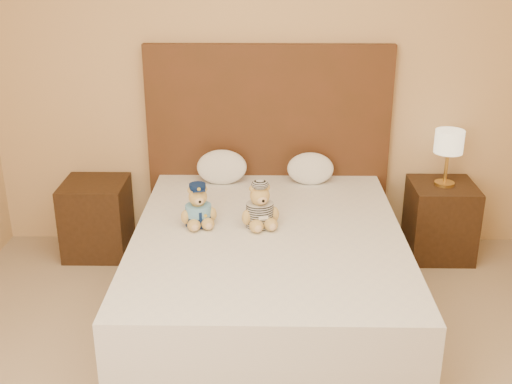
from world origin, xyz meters
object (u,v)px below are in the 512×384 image
(bed, at_px, (268,272))
(nightstand_right, at_px, (440,220))
(nightstand_left, at_px, (97,218))
(pillow_right, at_px, (310,167))
(lamp, at_px, (449,144))
(pillow_left, at_px, (222,165))
(teddy_police, at_px, (198,205))
(teddy_prisoner, at_px, (260,205))

(bed, relative_size, nightstand_right, 3.64)
(nightstand_left, bearing_deg, bed, -32.62)
(pillow_right, bearing_deg, nightstand_left, -178.89)
(pillow_right, bearing_deg, lamp, -1.81)
(pillow_left, bearing_deg, pillow_right, 0.00)
(teddy_police, relative_size, pillow_left, 0.75)
(teddy_prisoner, distance_m, pillow_right, 0.83)
(lamp, distance_m, teddy_prisoner, 1.49)
(teddy_police, xyz_separation_m, pillow_right, (0.72, 0.74, -0.02))
(nightstand_right, xyz_separation_m, lamp, (-0.00, 0.00, 0.57))
(bed, distance_m, lamp, 1.59)
(bed, distance_m, nightstand_left, 1.48)
(nightstand_left, bearing_deg, pillow_left, 1.87)
(nightstand_left, height_order, lamp, lamp)
(nightstand_left, relative_size, teddy_police, 2.07)
(lamp, xyz_separation_m, pillow_left, (-1.58, 0.03, -0.17))
(nightstand_right, distance_m, teddy_police, 1.86)
(lamp, height_order, teddy_prisoner, lamp)
(teddy_prisoner, relative_size, pillow_left, 0.77)
(pillow_left, height_order, pillow_right, pillow_left)
(nightstand_left, distance_m, nightstand_right, 2.50)
(nightstand_left, bearing_deg, lamp, 0.00)
(teddy_police, height_order, teddy_prisoner, teddy_prisoner)
(teddy_prisoner, bearing_deg, teddy_police, 161.97)
(nightstand_left, distance_m, pillow_left, 1.00)
(nightstand_right, xyz_separation_m, teddy_police, (-1.67, -0.71, 0.41))
(pillow_right, bearing_deg, nightstand_right, -1.81)
(lamp, relative_size, teddy_prisoner, 1.46)
(lamp, relative_size, teddy_police, 1.51)
(nightstand_left, relative_size, lamp, 1.38)
(lamp, height_order, pillow_left, lamp)
(bed, height_order, nightstand_left, same)
(teddy_police, bearing_deg, nightstand_right, 7.06)
(pillow_right, bearing_deg, pillow_left, 180.00)
(teddy_police, xyz_separation_m, pillow_left, (0.09, 0.74, -0.01))
(bed, height_order, nightstand_right, same)
(teddy_police, bearing_deg, nightstand_left, 123.35)
(teddy_police, bearing_deg, pillow_left, 66.81)
(teddy_police, bearing_deg, lamp, 7.06)
(bed, xyz_separation_m, teddy_prisoner, (-0.05, 0.08, 0.41))
(bed, bearing_deg, nightstand_right, 32.62)
(lamp, xyz_separation_m, teddy_prisoner, (-1.30, -0.72, -0.16))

